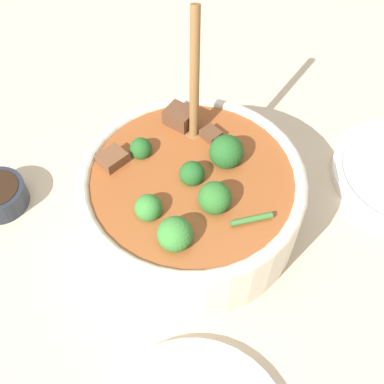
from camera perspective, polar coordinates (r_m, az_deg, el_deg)
The scene contains 2 objects.
ground_plane at distance 0.65m, azimuth 0.00°, elevation -3.33°, with size 4.00×4.00×0.00m, color #C6B293.
stew_bowl at distance 0.60m, azimuth -0.01°, elevation -0.36°, with size 0.28×0.28×0.25m.
Camera 1 is at (-0.04, -0.35, 0.55)m, focal length 45.00 mm.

